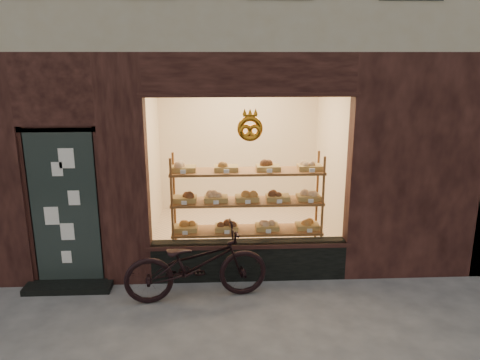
{
  "coord_description": "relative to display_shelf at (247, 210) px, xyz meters",
  "views": [
    {
      "loc": [
        0.03,
        -3.92,
        3.07
      ],
      "look_at": [
        0.32,
        2.0,
        1.47
      ],
      "focal_mm": 35.0,
      "sensor_mm": 36.0,
      "label": 1
    }
  ],
  "objects": [
    {
      "name": "bicycle",
      "position": [
        -0.71,
        -0.96,
        -0.39
      ],
      "size": [
        1.9,
        0.89,
        0.96
      ],
      "primitive_type": "imported",
      "rotation": [
        0.0,
        0.0,
        1.72
      ],
      "color": "black",
      "rests_on": "ground"
    },
    {
      "name": "display_shelf",
      "position": [
        0.0,
        0.0,
        0.0
      ],
      "size": [
        2.2,
        0.45,
        1.7
      ],
      "color": "brown",
      "rests_on": "ground"
    }
  ]
}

